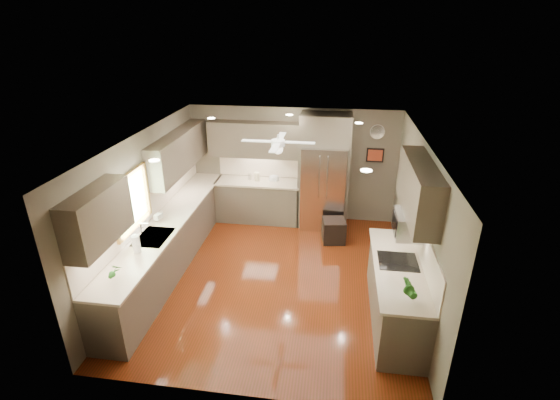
% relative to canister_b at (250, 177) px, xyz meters
% --- Properties ---
extents(floor, '(5.00, 5.00, 0.00)m').
position_rel_canister_b_xyz_m(floor, '(0.92, -2.25, -1.01)').
color(floor, '#4B200A').
rests_on(floor, ground).
extents(ceiling, '(5.00, 5.00, 0.00)m').
position_rel_canister_b_xyz_m(ceiling, '(0.92, -2.25, 1.49)').
color(ceiling, white).
rests_on(ceiling, ground).
extents(wall_back, '(4.50, 0.00, 4.50)m').
position_rel_canister_b_xyz_m(wall_back, '(0.92, 0.25, 0.24)').
color(wall_back, '#665E4E').
rests_on(wall_back, ground).
extents(wall_front, '(4.50, 0.00, 4.50)m').
position_rel_canister_b_xyz_m(wall_front, '(0.92, -4.75, 0.24)').
color(wall_front, '#665E4E').
rests_on(wall_front, ground).
extents(wall_left, '(0.00, 5.00, 5.00)m').
position_rel_canister_b_xyz_m(wall_left, '(-1.33, -2.25, 0.24)').
color(wall_left, '#665E4E').
rests_on(wall_left, ground).
extents(wall_right, '(0.00, 5.00, 5.00)m').
position_rel_canister_b_xyz_m(wall_right, '(3.17, -2.25, 0.24)').
color(wall_right, '#665E4E').
rests_on(wall_right, ground).
extents(canister_b, '(0.09, 0.09, 0.13)m').
position_rel_canister_b_xyz_m(canister_b, '(0.00, 0.00, 0.00)').
color(canister_b, silver).
rests_on(canister_b, back_run).
extents(canister_c, '(0.12, 0.12, 0.20)m').
position_rel_canister_b_xyz_m(canister_c, '(0.17, -0.04, 0.02)').
color(canister_c, beige).
rests_on(canister_c, back_run).
extents(soap_bottle, '(0.11, 0.11, 0.20)m').
position_rel_canister_b_xyz_m(soap_bottle, '(-1.15, -2.20, 0.03)').
color(soap_bottle, white).
rests_on(soap_bottle, left_run).
extents(potted_plant_left, '(0.16, 0.12, 0.29)m').
position_rel_canister_b_xyz_m(potted_plant_left, '(-1.01, -3.96, 0.08)').
color(potted_plant_left, '#215E1B').
rests_on(potted_plant_left, left_run).
extents(potted_plant_right, '(0.22, 0.20, 0.33)m').
position_rel_canister_b_xyz_m(potted_plant_right, '(2.84, -3.82, 0.09)').
color(potted_plant_right, '#215E1B').
rests_on(potted_plant_right, right_run).
extents(bowl, '(0.24, 0.24, 0.06)m').
position_rel_canister_b_xyz_m(bowl, '(0.54, -0.02, -0.04)').
color(bowl, beige).
rests_on(bowl, back_run).
extents(left_run, '(0.65, 4.70, 1.45)m').
position_rel_canister_b_xyz_m(left_run, '(-1.03, -2.10, -0.53)').
color(left_run, '#4D4538').
rests_on(left_run, ground).
extents(back_run, '(1.85, 0.65, 1.45)m').
position_rel_canister_b_xyz_m(back_run, '(0.20, -0.05, -0.53)').
color(back_run, '#4D4538').
rests_on(back_run, ground).
extents(uppers, '(4.50, 4.70, 0.95)m').
position_rel_canister_b_xyz_m(uppers, '(0.18, -1.54, 0.86)').
color(uppers, '#4D4538').
rests_on(uppers, wall_left).
extents(window, '(0.05, 1.12, 0.92)m').
position_rel_canister_b_xyz_m(window, '(-1.30, -2.75, 0.54)').
color(window, '#BFF2B2').
rests_on(window, wall_left).
extents(sink, '(0.50, 0.70, 0.32)m').
position_rel_canister_b_xyz_m(sink, '(-1.01, -2.75, -0.10)').
color(sink, silver).
rests_on(sink, left_run).
extents(refrigerator, '(1.06, 0.75, 2.45)m').
position_rel_canister_b_xyz_m(refrigerator, '(1.62, -0.09, 0.18)').
color(refrigerator, silver).
rests_on(refrigerator, ground).
extents(right_run, '(0.70, 2.20, 1.45)m').
position_rel_canister_b_xyz_m(right_run, '(2.85, -3.05, -0.53)').
color(right_run, '#4D4538').
rests_on(right_run, ground).
extents(microwave, '(0.43, 0.55, 0.34)m').
position_rel_canister_b_xyz_m(microwave, '(2.95, -2.80, 0.47)').
color(microwave, silver).
rests_on(microwave, wall_right).
extents(ceiling_fan, '(1.18, 1.18, 0.32)m').
position_rel_canister_b_xyz_m(ceiling_fan, '(0.92, -1.95, 1.32)').
color(ceiling_fan, white).
rests_on(ceiling_fan, ceiling).
extents(recessed_lights, '(2.84, 3.14, 0.01)m').
position_rel_canister_b_xyz_m(recessed_lights, '(0.88, -1.85, 1.48)').
color(recessed_lights, white).
rests_on(recessed_lights, ceiling).
extents(wall_clock, '(0.30, 0.03, 0.30)m').
position_rel_canister_b_xyz_m(wall_clock, '(2.67, 0.23, 1.04)').
color(wall_clock, white).
rests_on(wall_clock, wall_back).
extents(framed_print, '(0.36, 0.03, 0.30)m').
position_rel_canister_b_xyz_m(framed_print, '(2.67, 0.23, 0.54)').
color(framed_print, black).
rests_on(framed_print, wall_back).
extents(stool, '(0.51, 0.51, 0.50)m').
position_rel_canister_b_xyz_m(stool, '(1.89, -0.80, -0.77)').
color(stool, black).
rests_on(stool, ground).
extents(paper_towel, '(0.12, 0.12, 0.29)m').
position_rel_canister_b_xyz_m(paper_towel, '(-1.05, -3.23, 0.07)').
color(paper_towel, white).
rests_on(paper_towel, left_run).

